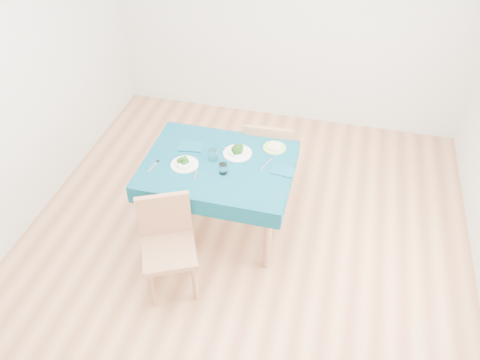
% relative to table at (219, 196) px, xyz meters
% --- Properties ---
extents(room_shell, '(4.02, 4.52, 2.73)m').
position_rel_table_xyz_m(room_shell, '(0.26, -0.27, 0.97)').
color(room_shell, '#AA6E47').
rests_on(room_shell, ground).
extents(table, '(1.24, 0.94, 0.76)m').
position_rel_table_xyz_m(table, '(0.00, 0.00, 0.00)').
color(table, '#074155').
rests_on(table, ground).
extents(chair_near, '(0.56, 0.58, 1.02)m').
position_rel_table_xyz_m(chair_near, '(-0.19, -0.74, 0.13)').
color(chair_near, '#A26E4C').
rests_on(chair_near, ground).
extents(chair_far, '(0.45, 0.50, 1.10)m').
position_rel_table_xyz_m(chair_far, '(0.32, 0.67, 0.17)').
color(chair_far, '#A26E4C').
rests_on(chair_far, ground).
extents(bowl_near, '(0.23, 0.23, 0.07)m').
position_rel_table_xyz_m(bowl_near, '(-0.26, -0.09, 0.41)').
color(bowl_near, white).
rests_on(bowl_near, table).
extents(bowl_far, '(0.25, 0.25, 0.08)m').
position_rel_table_xyz_m(bowl_far, '(0.13, 0.16, 0.42)').
color(bowl_far, white).
rests_on(bowl_far, table).
extents(fork_near, '(0.05, 0.16, 0.00)m').
position_rel_table_xyz_m(fork_near, '(-0.51, -0.17, 0.38)').
color(fork_near, silver).
rests_on(fork_near, table).
extents(knife_near, '(0.06, 0.20, 0.00)m').
position_rel_table_xyz_m(knife_near, '(-0.14, -0.16, 0.38)').
color(knife_near, silver).
rests_on(knife_near, table).
extents(fork_far, '(0.08, 0.16, 0.00)m').
position_rel_table_xyz_m(fork_far, '(0.03, 0.13, 0.38)').
color(fork_far, silver).
rests_on(fork_far, table).
extents(knife_far, '(0.07, 0.18, 0.00)m').
position_rel_table_xyz_m(knife_far, '(0.39, 0.08, 0.38)').
color(knife_far, silver).
rests_on(knife_far, table).
extents(napkin_near, '(0.22, 0.17, 0.01)m').
position_rel_table_xyz_m(napkin_near, '(-0.29, 0.15, 0.39)').
color(napkin_near, '#0B4A5E').
rests_on(napkin_near, table).
extents(napkin_far, '(0.19, 0.14, 0.01)m').
position_rel_table_xyz_m(napkin_far, '(0.55, 0.02, 0.38)').
color(napkin_far, '#0B4A5E').
rests_on(napkin_far, table).
extents(tumbler_center, '(0.07, 0.07, 0.10)m').
position_rel_table_xyz_m(tumbler_center, '(-0.06, 0.04, 0.43)').
color(tumbler_center, white).
rests_on(tumbler_center, table).
extents(tumbler_side, '(0.07, 0.07, 0.09)m').
position_rel_table_xyz_m(tumbler_side, '(0.08, -0.11, 0.42)').
color(tumbler_side, white).
rests_on(tumbler_side, table).
extents(side_plate, '(0.20, 0.20, 0.01)m').
position_rel_table_xyz_m(side_plate, '(0.42, 0.31, 0.38)').
color(side_plate, '#8FC25F').
rests_on(side_plate, table).
extents(bread_slice, '(0.13, 0.13, 0.02)m').
position_rel_table_xyz_m(bread_slice, '(0.42, 0.31, 0.40)').
color(bread_slice, beige).
rests_on(bread_slice, side_plate).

